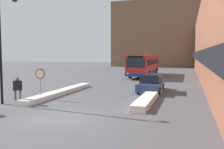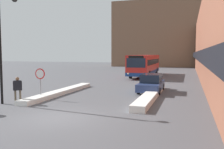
# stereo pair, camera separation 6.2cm
# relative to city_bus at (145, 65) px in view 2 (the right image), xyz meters

# --- Properties ---
(ground_plane) EXTENTS (160.00, 160.00, 0.00)m
(ground_plane) POSITION_rel_city_bus_xyz_m (-0.08, -24.71, -1.68)
(ground_plane) COLOR #515156
(building_row_right) EXTENTS (5.50, 60.00, 9.83)m
(building_row_right) POSITION_rel_city_bus_xyz_m (9.90, -0.71, 3.21)
(building_row_right) COLOR brown
(building_row_right) RESTS_ON ground_plane
(building_backdrop_far) EXTENTS (26.00, 8.00, 16.49)m
(building_backdrop_far) POSITION_rel_city_bus_xyz_m (-0.08, 29.55, 6.56)
(building_backdrop_far) COLOR brown
(building_backdrop_far) RESTS_ON ground_plane
(snow_bank_left) EXTENTS (0.90, 10.18, 0.32)m
(snow_bank_left) POSITION_rel_city_bus_xyz_m (-3.68, -17.97, -1.52)
(snow_bank_left) COLOR silver
(snow_bank_left) RESTS_ON ground_plane
(snow_bank_right) EXTENTS (0.90, 10.81, 0.41)m
(snow_bank_right) POSITION_rel_city_bus_xyz_m (3.52, -17.33, -1.48)
(snow_bank_right) COLOR silver
(snow_bank_right) RESTS_ON ground_plane
(city_bus) EXTENTS (2.68, 12.63, 3.05)m
(city_bus) POSITION_rel_city_bus_xyz_m (0.00, 0.00, 0.00)
(city_bus) COLOR red
(city_bus) RESTS_ON ground_plane
(parked_car_front) EXTENTS (1.83, 4.73, 1.53)m
(parked_car_front) POSITION_rel_city_bus_xyz_m (3.12, -14.73, -0.93)
(parked_car_front) COLOR navy
(parked_car_front) RESTS_ON ground_plane
(stop_sign) EXTENTS (0.76, 0.08, 2.20)m
(stop_sign) POSITION_rel_city_bus_xyz_m (-3.94, -20.49, -0.09)
(stop_sign) COLOR gray
(stop_sign) RESTS_ON ground_plane
(street_lamp) EXTENTS (1.46, 0.36, 6.87)m
(street_lamp) POSITION_rel_city_bus_xyz_m (-5.10, -22.69, 2.53)
(street_lamp) COLOR black
(street_lamp) RESTS_ON ground_plane
(pedestrian) EXTENTS (0.51, 0.41, 1.73)m
(pedestrian) POSITION_rel_city_bus_xyz_m (-4.52, -22.22, -0.64)
(pedestrian) COLOR brown
(pedestrian) RESTS_ON ground_plane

